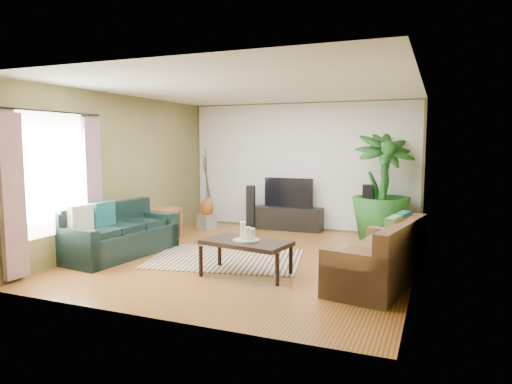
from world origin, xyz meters
The scene contains 28 objects.
floor centered at (0.00, 0.00, 0.00)m, with size 5.50×5.50×0.00m, color #9A5B27.
ceiling centered at (0.00, 0.00, 2.70)m, with size 5.50×5.50×0.00m, color white.
wall_back centered at (0.00, 2.75, 1.35)m, with size 5.00×5.00×0.00m, color olive.
wall_front centered at (0.00, -2.75, 1.35)m, with size 5.00×5.00×0.00m, color olive.
wall_left centered at (-2.50, 0.00, 1.35)m, with size 5.50×5.50×0.00m, color olive.
wall_right centered at (2.50, 0.00, 1.35)m, with size 5.50×5.50×0.00m, color olive.
backwall_panel centered at (0.00, 2.74, 1.35)m, with size 4.90×4.90×0.00m, color white.
window_pane centered at (-2.48, -1.60, 1.40)m, with size 1.80×1.80×0.00m, color white.
curtain_near centered at (-2.43, -2.35, 1.15)m, with size 0.08×0.35×2.20m, color gray.
curtain_far centered at (-2.43, -0.85, 1.15)m, with size 0.08×0.35×2.20m, color gray.
curtain_rod centered at (-2.43, -1.60, 2.30)m, with size 0.03×0.03×1.90m, color black.
sofa_left centered at (-2.05, -0.67, 0.42)m, with size 1.97×0.84×0.85m, color black.
sofa_right centered at (2.06, -0.67, 0.42)m, with size 1.82×0.82×0.85m, color brown.
area_rug centered at (-0.35, -0.21, 0.01)m, with size 2.36×1.67×0.01m, color tan.
coffee_table centered at (0.31, -0.93, 0.25)m, with size 1.21×0.66×0.49m, color black.
candle_tray centered at (0.31, -0.93, 0.50)m, with size 0.37×0.37×0.02m, color gray.
candle_tall centered at (0.25, -0.90, 0.63)m, with size 0.08×0.08×0.24m, color silver.
candle_mid centered at (0.35, -0.97, 0.60)m, with size 0.08×0.08×0.19m, color white.
candle_short centered at (0.38, -0.87, 0.59)m, with size 0.08×0.08×0.15m, color beige.
tv_stand centered at (-0.18, 2.50, 0.24)m, with size 1.45×0.43×0.48m, color black.
television centered at (-0.18, 2.50, 0.80)m, with size 1.06×0.06×0.63m, color black.
speaker_left centered at (-0.96, 2.27, 0.47)m, with size 0.17×0.19×0.94m, color black.
speaker_right centered at (1.49, 2.28, 0.52)m, with size 0.19×0.21×1.04m, color black.
potted_plant centered at (1.76, 2.23, 1.02)m, with size 1.14×1.14×2.03m, color #1B4F1A.
plant_pot centered at (1.76, 2.23, 0.15)m, with size 0.38×0.38×0.29m, color black.
pedestal centered at (-1.83, 1.91, 0.16)m, with size 0.32×0.32×0.32m, color gray.
vase centered at (-1.83, 1.91, 0.46)m, with size 0.29×0.29×0.40m, color brown.
side_table centered at (-2.16, 0.76, 0.29)m, with size 0.55×0.55×0.58m, color brown.
Camera 1 is at (2.78, -6.66, 1.86)m, focal length 32.00 mm.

